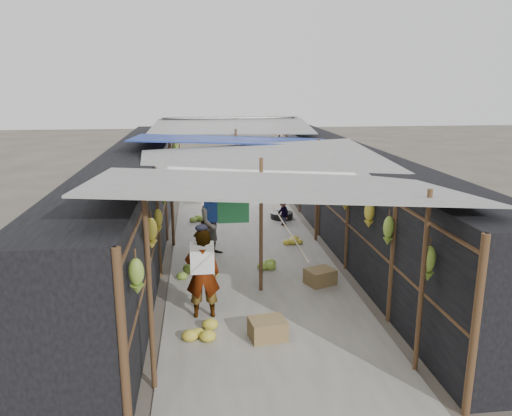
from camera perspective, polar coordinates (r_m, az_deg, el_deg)
name	(u,v)px	position (r m, az deg, el deg)	size (l,w,h in m)	color
ground	(289,379)	(7.21, 3.75, -18.88)	(80.00, 80.00, 0.00)	#6B6356
aisle_slab	(244,237)	(13.09, -1.38, -3.32)	(3.60, 16.00, 0.02)	#9E998E
stall_left	(136,197)	(12.84, -13.50, 1.21)	(1.40, 15.00, 2.30)	black
stall_right	(346,192)	(13.31, 10.24, 1.82)	(1.40, 15.00, 2.30)	black
crate_near	(268,329)	(8.05, 1.34, -13.70)	(0.56, 0.44, 0.33)	olive
crate_mid	(320,277)	(10.13, 7.34, -7.83)	(0.54, 0.43, 0.32)	olive
crate_back	(194,196)	(17.35, -7.11, 1.35)	(0.43, 0.35, 0.27)	olive
black_basin	(282,216)	(14.84, 2.95, -0.88)	(0.67, 0.67, 0.20)	black
vendor_elderly	(203,274)	(8.54, -6.12, -7.48)	(0.58, 0.38, 1.59)	silver
shopper_blue	(213,222)	(11.59, -4.92, -1.66)	(0.77, 0.60, 1.58)	#2053A1
vendor_seated	(283,212)	(14.02, 3.08, -0.49)	(0.52, 0.30, 0.81)	#453F3C
market_canopy	(243,144)	(12.90, -1.44, 7.33)	(5.62, 15.20, 2.77)	brown
hanging_bananas	(245,177)	(12.36, -1.25, 3.61)	(3.95, 13.96, 0.83)	olive
floor_bananas	(213,239)	(12.49, -4.89, -3.51)	(3.36, 10.54, 0.36)	olive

